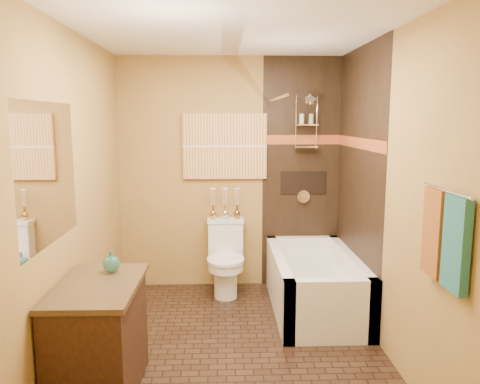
{
  "coord_description": "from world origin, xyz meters",
  "views": [
    {
      "loc": [
        -0.09,
        -3.56,
        1.84
      ],
      "look_at": [
        0.06,
        0.4,
        1.22
      ],
      "focal_mm": 35.0,
      "sensor_mm": 36.0,
      "label": 1
    }
  ],
  "objects_px": {
    "vanity": "(99,338)",
    "bathtub": "(314,288)",
    "sunset_painting": "(225,146)",
    "toilet": "(226,258)"
  },
  "relations": [
    {
      "from": "sunset_painting",
      "to": "toilet",
      "type": "xyz_separation_m",
      "value": [
        -0.0,
        -0.26,
        -1.16
      ]
    },
    {
      "from": "toilet",
      "to": "vanity",
      "type": "xyz_separation_m",
      "value": [
        -0.86,
        -1.79,
        -0.01
      ]
    },
    {
      "from": "bathtub",
      "to": "toilet",
      "type": "relative_size",
      "value": 1.93
    },
    {
      "from": "vanity",
      "to": "sunset_painting",
      "type": "bearing_deg",
      "value": 67.81
    },
    {
      "from": "sunset_painting",
      "to": "bathtub",
      "type": "xyz_separation_m",
      "value": [
        0.86,
        -0.73,
        -1.33
      ]
    },
    {
      "from": "sunset_painting",
      "to": "toilet",
      "type": "bearing_deg",
      "value": -90.0
    },
    {
      "from": "sunset_painting",
      "to": "vanity",
      "type": "distance_m",
      "value": 2.51
    },
    {
      "from": "sunset_painting",
      "to": "vanity",
      "type": "xyz_separation_m",
      "value": [
        -0.86,
        -2.05,
        -1.16
      ]
    },
    {
      "from": "bathtub",
      "to": "vanity",
      "type": "relative_size",
      "value": 1.72
    },
    {
      "from": "vanity",
      "to": "bathtub",
      "type": "bearing_deg",
      "value": 38.19
    }
  ]
}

